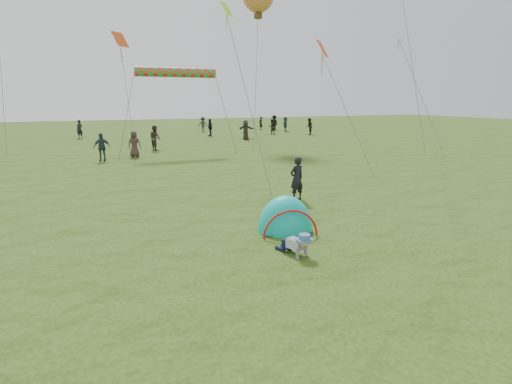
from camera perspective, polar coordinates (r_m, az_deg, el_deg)
name	(u,v)px	position (r m, az deg, el deg)	size (l,w,h in m)	color
ground	(327,245)	(10.33, 10.15, -7.48)	(140.00, 140.00, 0.00)	#21410E
crawling_toddler	(297,243)	(9.50, 5.94, -7.31)	(0.53, 0.76, 0.58)	black
popup_tent	(285,230)	(11.30, 4.17, -5.49)	(1.55, 1.28, 2.01)	#0BA0A0
standing_adult	(297,179)	(14.53, 5.85, 1.90)	(0.58, 0.38, 1.59)	black
crowd_person_0	(261,123)	(49.97, 0.69, 9.82)	(0.58, 0.38, 1.58)	black
crowd_person_1	(309,127)	(42.48, 7.61, 9.24)	(0.84, 0.65, 1.73)	black
crowd_person_2	(102,147)	(25.52, -21.14, 5.99)	(0.98, 0.41, 1.68)	#2B3A40
crowd_person_3	(274,123)	(49.09, 2.63, 9.87)	(1.15, 0.66, 1.78)	black
crowd_person_4	(134,144)	(26.73, -16.99, 6.55)	(0.81, 0.53, 1.66)	#3E2A25
crowd_person_5	(246,129)	(38.12, -1.48, 8.94)	(1.61, 0.51, 1.73)	black
crowd_person_6	(80,129)	(41.58, -23.89, 8.20)	(0.64, 0.42, 1.76)	black
crowd_person_7	(155,138)	(29.93, -14.22, 7.49)	(0.87, 0.68, 1.80)	#3F312A
crowd_person_9	(203,124)	(46.80, -7.59, 9.56)	(1.09, 0.63, 1.69)	#28292F
crowd_person_11	(285,124)	(47.21, 4.20, 9.65)	(1.53, 0.49, 1.66)	#293441
crowd_person_13	(272,127)	(42.91, 2.25, 9.31)	(0.78, 0.61, 1.61)	black
crowd_person_14	(210,127)	(41.01, -6.59, 9.15)	(1.02, 0.42, 1.74)	black
crowd_person_16	(246,131)	(36.99, -1.48, 8.75)	(0.81, 0.52, 1.65)	black
rainbow_tube_kite	(176,72)	(28.11, -11.36, 16.42)	(0.64, 0.64, 5.33)	red
diamond_kite_0	(120,39)	(32.75, -18.85, 19.94)	(1.25, 1.25, 0.00)	#D34D13
diamond_kite_1	(399,35)	(31.82, 19.74, 20.34)	(0.81, 0.81, 0.00)	#F1AC0A
diamond_kite_7	(323,49)	(23.59, 9.49, 19.55)	(1.06, 1.06, 0.00)	red
diamond_kite_8	(226,9)	(20.19, -4.24, 24.62)	(0.71, 0.71, 0.00)	#C5F21E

